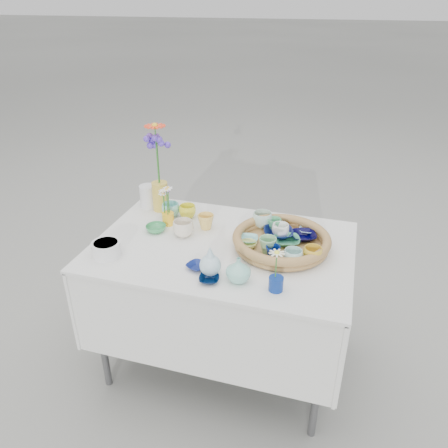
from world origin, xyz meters
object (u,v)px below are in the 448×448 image
(bud_vase_seafoam, at_px, (238,270))
(display_table, at_px, (223,359))
(tall_vase_yellow, at_px, (160,196))
(wicker_tray, at_px, (281,241))

(bud_vase_seafoam, bearing_deg, display_table, 118.88)
(tall_vase_yellow, bearing_deg, bud_vase_seafoam, -42.51)
(bud_vase_seafoam, relative_size, tall_vase_yellow, 0.68)
(wicker_tray, bearing_deg, tall_vase_yellow, 162.58)
(wicker_tray, xyz_separation_m, bud_vase_seafoam, (-0.13, -0.32, 0.02))
(wicker_tray, height_order, tall_vase_yellow, tall_vase_yellow)
(display_table, relative_size, tall_vase_yellow, 7.55)
(display_table, distance_m, tall_vase_yellow, 1.00)
(display_table, bearing_deg, bud_vase_seafoam, -61.12)
(tall_vase_yellow, bearing_deg, display_table, -31.73)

